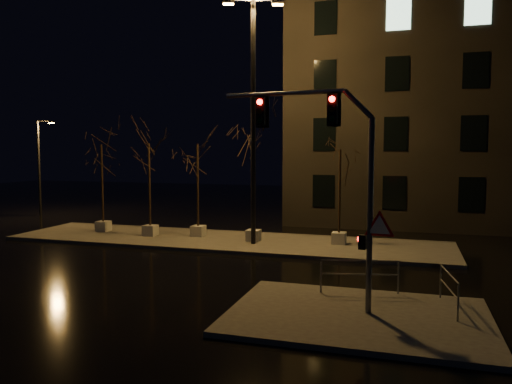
% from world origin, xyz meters
% --- Properties ---
extents(ground, '(90.00, 90.00, 0.00)m').
position_xyz_m(ground, '(0.00, 0.00, 0.00)').
color(ground, black).
rests_on(ground, ground).
extents(median, '(22.00, 5.00, 0.15)m').
position_xyz_m(median, '(0.00, 6.00, 0.07)').
color(median, '#44423D').
rests_on(median, ground).
extents(sidewalk_corner, '(7.00, 5.00, 0.15)m').
position_xyz_m(sidewalk_corner, '(7.50, -3.50, 0.07)').
color(sidewalk_corner, '#44423D').
rests_on(sidewalk_corner, ground).
extents(building, '(25.00, 12.00, 15.00)m').
position_xyz_m(building, '(14.00, 18.00, 7.50)').
color(building, black).
rests_on(building, ground).
extents(tree_0, '(1.80, 1.80, 4.88)m').
position_xyz_m(tree_0, '(-7.25, 6.44, 3.86)').
color(tree_0, '#B2B1A6').
rests_on(tree_0, median).
extents(tree_1, '(1.80, 1.80, 4.92)m').
position_xyz_m(tree_1, '(-4.05, 5.89, 3.89)').
color(tree_1, '#B2B1A6').
rests_on(tree_1, median).
extents(tree_2, '(1.80, 1.80, 4.88)m').
position_xyz_m(tree_2, '(-1.60, 6.47, 3.86)').
color(tree_2, '#B2B1A6').
rests_on(tree_2, median).
extents(tree_3, '(1.80, 1.80, 6.04)m').
position_xyz_m(tree_3, '(1.53, 6.05, 4.73)').
color(tree_3, '#B2B1A6').
rests_on(tree_3, median).
extents(tree_4, '(1.80, 1.80, 4.60)m').
position_xyz_m(tree_4, '(5.65, 6.51, 3.64)').
color(tree_4, '#B2B1A6').
rests_on(tree_4, median).
extents(traffic_signal_mast, '(4.99, 0.64, 6.13)m').
position_xyz_m(traffic_signal_mast, '(6.78, -3.24, 4.17)').
color(traffic_signal_mast, slate).
rests_on(traffic_signal_mast, sidewalk_corner).
extents(streetlight_main, '(2.78, 1.23, 11.38)m').
position_xyz_m(streetlight_main, '(1.74, 5.37, 6.71)').
color(streetlight_main, black).
rests_on(streetlight_main, median).
extents(streetlight_far, '(1.30, 0.39, 6.63)m').
position_xyz_m(streetlight_far, '(-15.64, 11.54, 3.65)').
color(streetlight_far, black).
rests_on(streetlight_far, ground).
extents(guard_rail_a, '(2.38, 0.58, 1.05)m').
position_xyz_m(guard_rail_a, '(7.36, -1.50, 0.84)').
color(guard_rail_a, slate).
rests_on(guard_rail_a, sidewalk_corner).
extents(guard_rail_b, '(0.36, 2.14, 1.02)m').
position_xyz_m(guard_rail_b, '(9.91, -2.33, 0.81)').
color(guard_rail_b, slate).
rests_on(guard_rail_b, sidewalk_corner).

